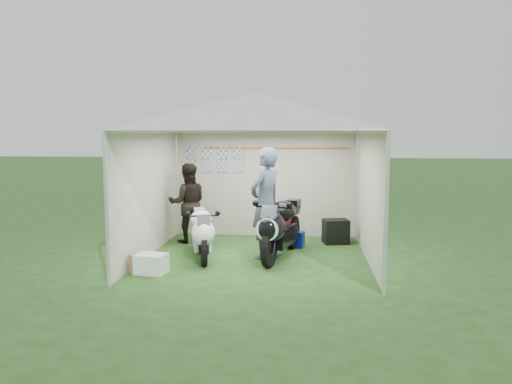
% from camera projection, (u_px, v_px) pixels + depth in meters
% --- Properties ---
extents(ground, '(80.00, 80.00, 0.00)m').
position_uv_depth(ground, '(256.00, 257.00, 9.18)').
color(ground, '#224518').
rests_on(ground, ground).
extents(canopy_tent, '(5.66, 5.66, 3.00)m').
position_uv_depth(canopy_tent, '(256.00, 116.00, 8.92)').
color(canopy_tent, silver).
rests_on(canopy_tent, ground).
extents(motorcycle_white, '(0.73, 1.78, 0.89)m').
position_uv_depth(motorcycle_white, '(202.00, 231.00, 9.02)').
color(motorcycle_white, black).
rests_on(motorcycle_white, ground).
extents(motorcycle_black, '(0.80, 2.14, 1.07)m').
position_uv_depth(motorcycle_black, '(280.00, 226.00, 9.02)').
color(motorcycle_black, black).
rests_on(motorcycle_black, ground).
extents(paddock_stand, '(0.47, 0.35, 0.32)m').
position_uv_depth(paddock_stand, '(293.00, 239.00, 9.99)').
color(paddock_stand, '#0F1EBA').
rests_on(paddock_stand, ground).
extents(person_dark_jacket, '(0.95, 0.84, 1.65)m').
position_uv_depth(person_dark_jacket, '(188.00, 203.00, 10.37)').
color(person_dark_jacket, black).
rests_on(person_dark_jacket, ground).
extents(person_blue_jacket, '(0.82, 0.88, 2.02)m').
position_uv_depth(person_blue_jacket, '(265.00, 203.00, 9.04)').
color(person_blue_jacket, slate).
rests_on(person_blue_jacket, ground).
extents(equipment_box, '(0.57, 0.49, 0.50)m').
position_uv_depth(equipment_box, '(336.00, 231.00, 10.31)').
color(equipment_box, black).
rests_on(equipment_box, ground).
extents(crate_0, '(0.53, 0.44, 0.32)m').
position_uv_depth(crate_0, '(151.00, 264.00, 8.09)').
color(crate_0, silver).
rests_on(crate_0, ground).
extents(crate_1, '(0.43, 0.43, 0.30)m').
position_uv_depth(crate_1, '(143.00, 263.00, 8.18)').
color(crate_1, brown).
rests_on(crate_1, ground).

